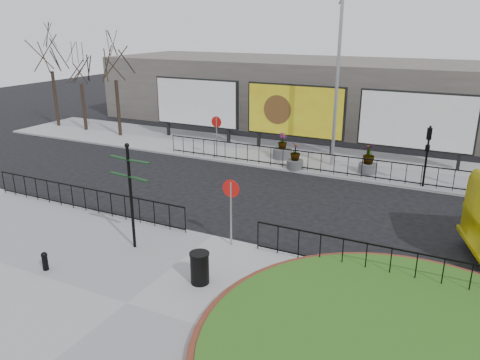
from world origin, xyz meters
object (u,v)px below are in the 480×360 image
Objects in this scene: billboard_mid at (295,111)px; fingerpost_sign at (130,186)px; planter_b at (295,159)px; bollard at (45,260)px; planter_c at (368,162)px; lamp_post at (337,80)px; planter_a at (282,150)px; litter_bin at (200,268)px.

fingerpost_sign is (-0.53, -15.03, -0.18)m from billboard_mid.
billboard_mid reaches higher than planter_b.
planter_c reaches higher than bollard.
lamp_post is 6.44× the size of planter_b.
fingerpost_sign is 2.41× the size of planter_c.
planter_a is at bearing 97.97° from fingerpost_sign.
planter_c is (3.73, 0.99, 0.08)m from planter_b.
litter_bin is at bearing -83.41° from planter_b.
planter_b is at bearing 96.59° from litter_bin.
lamp_post is at bearing 89.25° from litter_bin.
planter_c is at bearing -6.86° from planter_a.
planter_a is 2.11m from planter_b.
lamp_post is 5.18m from planter_a.
planter_c is (7.18, 15.03, 0.27)m from bollard.
litter_bin is (4.89, 1.53, 0.17)m from bollard.
lamp_post is 4.64m from planter_c.
litter_bin is at bearing -90.75° from lamp_post.
bollard is 15.79m from planter_a.
fingerpost_sign is 11.74m from planter_b.
billboard_mid is at bearing 146.75° from lamp_post.
lamp_post is at bearing 0.00° from planter_a.
litter_bin is (2.82, -16.09, -1.97)m from billboard_mid.
lamp_post is 5.83× the size of planter_c.
fingerpost_sign is 13.19m from planter_a.
bollard is 5.13m from litter_bin.
planter_c reaches higher than litter_bin.
planter_c is at bearing -26.86° from billboard_mid.
lamp_post is 6.10× the size of planter_a.
bollard is at bearing -107.98° from lamp_post.
lamp_post reaches higher than bollard.
lamp_post is at bearing 85.13° from fingerpost_sign.
billboard_mid is 6.02m from planter_c.
bollard is (-2.07, -17.62, -2.13)m from billboard_mid.
bollard is at bearing -103.78° from planter_b.
fingerpost_sign is at bearing -92.31° from planter_a.
fingerpost_sign is 3.75× the size of litter_bin.
billboard_mid is 17.87m from bollard.
litter_bin is (-0.19, -14.12, -4.19)m from lamp_post.
bollard is at bearing -97.53° from planter_a.
planter_a is 0.96× the size of planter_c.
planter_b is (3.45, 14.05, 0.19)m from bollard.
lamp_post is 9.09× the size of litter_bin.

